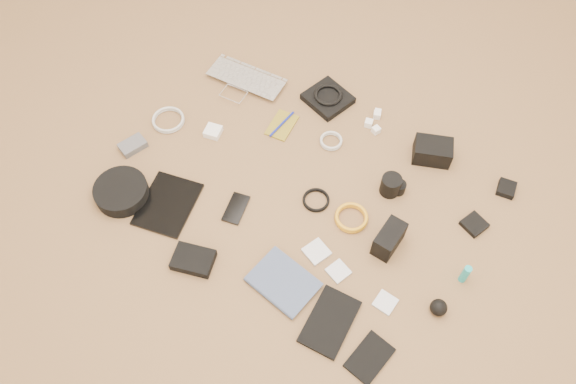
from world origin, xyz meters
The scene contains 33 objects.
laptop centered at (-0.47, 0.33, 0.01)m, with size 0.34×0.24×0.03m, color silver.
headphone_pouch centered at (-0.11, 0.47, 0.02)m, with size 0.18×0.17×0.03m, color black.
headphones centered at (-0.11, 0.47, 0.04)m, with size 0.12×0.12×0.02m, color black.
charger_a centered at (0.11, 0.51, 0.01)m, with size 0.03×0.03×0.03m, color white.
charger_b centered at (0.10, 0.52, 0.01)m, with size 0.03×0.03×0.03m, color white.
charger_c centered at (0.10, 0.45, 0.01)m, with size 0.03×0.03×0.03m, color white.
charger_d centered at (0.14, 0.43, 0.01)m, with size 0.03×0.03×0.03m, color white.
dslr_camera centered at (0.39, 0.44, 0.04)m, with size 0.15×0.10×0.09m, color black.
lens_pouch centered at (0.71, 0.45, 0.01)m, with size 0.07×0.07×0.03m, color black.
notebook_olive centered at (-0.21, 0.25, 0.00)m, with size 0.09×0.15×0.01m, color olive.
pen_blue centered at (-0.21, 0.25, 0.01)m, with size 0.01×0.01×0.16m, color #131E9F.
cable_white_a centered at (0.01, 0.28, 0.01)m, with size 0.09×0.09×0.01m, color silver.
lens_a centered at (0.32, 0.20, 0.04)m, with size 0.08×0.08×0.08m, color black.
lens_b centered at (0.35, 0.22, 0.02)m, with size 0.05×0.05×0.05m, color black.
card_reader centered at (0.66, 0.23, 0.01)m, with size 0.08×0.08×0.02m, color black.
power_brick centered at (-0.43, 0.06, 0.01)m, with size 0.06×0.06×0.03m, color white.
cable_white_b centered at (-0.62, 0.01, 0.01)m, with size 0.14×0.14×0.01m, color silver.
cable_black centered at (0.11, 0.01, 0.00)m, with size 0.10×0.10×0.01m, color black.
cable_yellow centered at (0.26, 0.01, 0.01)m, with size 0.13×0.13×0.01m, color gold.
flash centered at (0.42, -0.01, 0.05)m, with size 0.07×0.13×0.10m, color black.
lens_cleaner centered at (0.71, 0.01, 0.05)m, with size 0.03×0.03×0.09m, color #1BABB1.
battery_charger centered at (-0.66, -0.18, 0.01)m, with size 0.07×0.10×0.03m, color #555559.
tablet centered at (-0.37, -0.31, 0.01)m, with size 0.20×0.25×0.01m, color black.
phone centered at (-0.13, -0.19, 0.01)m, with size 0.07×0.13×0.01m, color black.
filter_case_left centered at (0.22, -0.18, 0.01)m, with size 0.08×0.08×0.01m, color silver.
filter_case_mid centered at (0.33, -0.20, 0.00)m, with size 0.07×0.07×0.01m, color silver.
filter_case_right centered at (0.52, -0.22, 0.00)m, with size 0.07×0.07×0.01m, color silver.
air_blower centered at (0.68, -0.15, 0.03)m, with size 0.06×0.06×0.06m, color black.
headphone_case centered at (-0.54, -0.37, 0.03)m, with size 0.21×0.21×0.06m, color black.
drive_case centered at (-0.13, -0.45, 0.02)m, with size 0.15×0.10×0.04m, color black.
paperback centered at (0.17, -0.43, 0.01)m, with size 0.17×0.23×0.02m, color #425070.
notebook_black_a centered at (0.39, -0.38, 0.01)m, with size 0.14×0.23×0.02m, color black.
notebook_black_b centered at (0.57, -0.42, 0.01)m, with size 0.10×0.16×0.01m, color black.
Camera 1 is at (0.62, -0.99, 1.86)m, focal length 35.00 mm.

